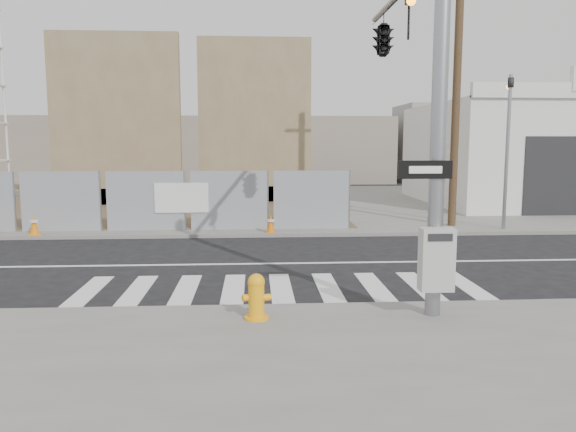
{
  "coord_description": "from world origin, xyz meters",
  "views": [
    {
      "loc": [
        -0.54,
        -14.0,
        3.06
      ],
      "look_at": [
        0.21,
        -1.35,
        1.4
      ],
      "focal_mm": 35.0,
      "sensor_mm": 36.0,
      "label": 1
    }
  ],
  "objects": [
    {
      "name": "far_signal_pole",
      "position": [
        8.0,
        4.6,
        3.48
      ],
      "size": [
        0.16,
        0.2,
        5.6
      ],
      "color": "gray",
      "rests_on": "sidewalk_far"
    },
    {
      "name": "concrete_wall_right",
      "position": [
        -0.5,
        14.08,
        3.38
      ],
      "size": [
        5.5,
        1.3,
        8.0
      ],
      "color": "#766347",
      "rests_on": "sidewalk_far"
    },
    {
      "name": "ground",
      "position": [
        0.0,
        0.0,
        0.0
      ],
      "size": [
        100.0,
        100.0,
        0.0
      ],
      "primitive_type": "plane",
      "color": "black",
      "rests_on": "ground"
    },
    {
      "name": "concrete_wall_left",
      "position": [
        -7.0,
        13.08,
        3.38
      ],
      "size": [
        6.0,
        1.3,
        8.0
      ],
      "color": "#766347",
      "rests_on": "sidewalk_far"
    },
    {
      "name": "auto_shop",
      "position": [
        14.0,
        12.97,
        2.54
      ],
      "size": [
        12.0,
        10.2,
        5.95
      ],
      "color": "silver",
      "rests_on": "sidewalk_far"
    },
    {
      "name": "signal_pole",
      "position": [
        2.49,
        -2.05,
        4.78
      ],
      "size": [
        0.96,
        5.87,
        7.0
      ],
      "color": "gray",
      "rests_on": "sidewalk_near"
    },
    {
      "name": "sidewalk_far",
      "position": [
        0.0,
        14.0,
        0.06
      ],
      "size": [
        50.0,
        20.0,
        0.12
      ],
      "primitive_type": "cube",
      "color": "slate",
      "rests_on": "ground"
    },
    {
      "name": "fire_hydrant",
      "position": [
        -0.53,
        -4.86,
        0.5
      ],
      "size": [
        0.53,
        0.53,
        0.78
      ],
      "rotation": [
        0.0,
        0.0,
        0.36
      ],
      "color": "#FDA70E",
      "rests_on": "sidewalk_near"
    },
    {
      "name": "utility_pole_right",
      "position": [
        6.5,
        5.5,
        5.2
      ],
      "size": [
        1.6,
        0.28,
        10.0
      ],
      "color": "#4F3B25",
      "rests_on": "sidewalk_far"
    },
    {
      "name": "traffic_cone_d",
      "position": [
        -0.02,
        4.22,
        0.43
      ],
      "size": [
        0.34,
        0.34,
        0.63
      ],
      "rotation": [
        0.0,
        0.0,
        0.07
      ],
      "color": "orange",
      "rests_on": "sidewalk_far"
    },
    {
      "name": "traffic_cone_c",
      "position": [
        -7.61,
        4.22,
        0.46
      ],
      "size": [
        0.46,
        0.46,
        0.69
      ],
      "rotation": [
        0.0,
        0.0,
        0.4
      ],
      "color": "orange",
      "rests_on": "sidewalk_far"
    }
  ]
}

